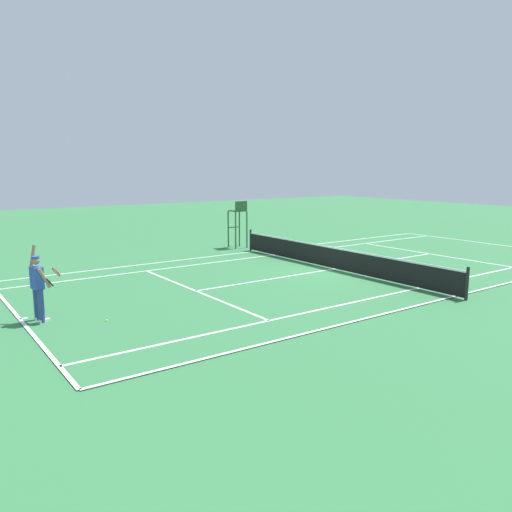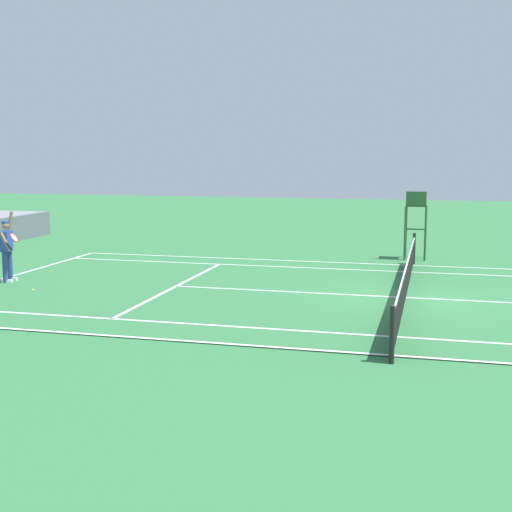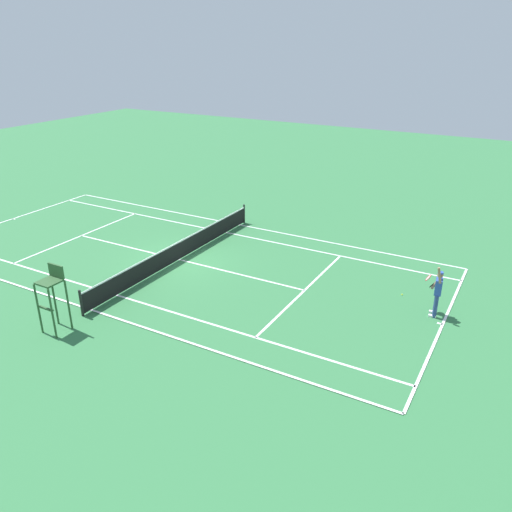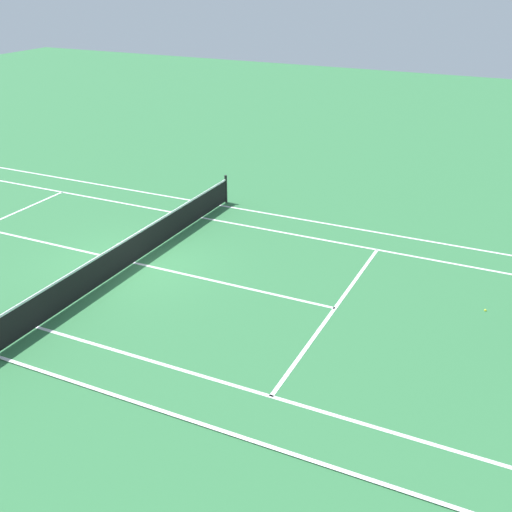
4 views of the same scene
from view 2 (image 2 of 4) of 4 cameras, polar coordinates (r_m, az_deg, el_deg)
ground_plane at (r=18.86m, az=12.05°, el=-3.38°), size 80.00×80.00×0.00m
court at (r=18.86m, az=12.05°, el=-3.35°), size 11.08×23.88×0.03m
net at (r=18.76m, az=12.09°, el=-1.82°), size 11.98×0.10×1.07m
tennis_player at (r=21.84m, az=-19.53°, el=0.55°), size 0.75×0.71×2.08m
tennis_ball at (r=20.34m, az=-17.62°, el=-2.64°), size 0.07×0.07×0.07m
umpire_chair at (r=25.63m, az=12.84°, el=3.18°), size 0.77×0.77×2.44m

